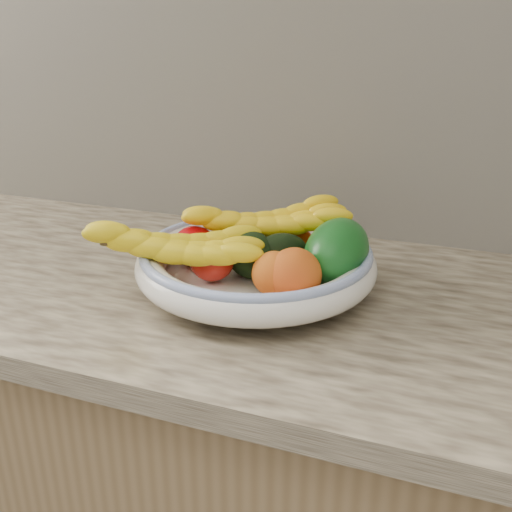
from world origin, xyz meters
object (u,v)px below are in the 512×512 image
Objects in this scene: fruit_bowl at (256,263)px; banana_bunch_front at (175,251)px; green_mango at (337,252)px; banana_bunch_back at (265,226)px.

fruit_bowl is 1.33× the size of banana_bunch_front.
banana_bunch_back is (-0.14, 0.05, 0.01)m from green_mango.
fruit_bowl is at bearing 13.98° from banana_bunch_front.
green_mango is at bearing 1.11° from banana_bunch_front.
fruit_bowl is at bearing -167.61° from green_mango.
banana_bunch_front is at bearing -144.71° from fruit_bowl.
green_mango reaches higher than banana_bunch_back.
green_mango is 0.25m from banana_bunch_front.
green_mango is 0.51× the size of banana_bunch_front.
green_mango is 0.14m from banana_bunch_back.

